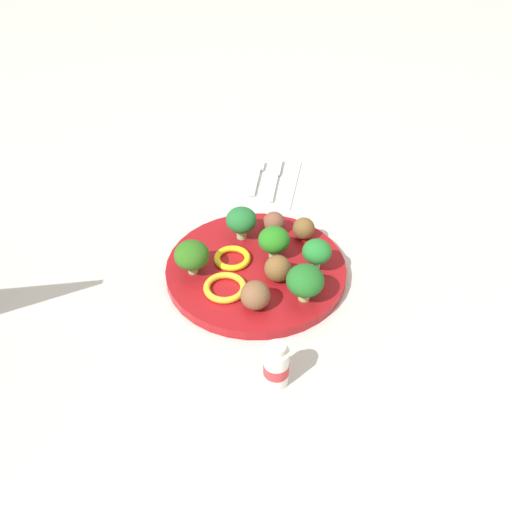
# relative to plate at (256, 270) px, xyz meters

# --- Properties ---
(ground_plane) EXTENTS (4.00, 4.00, 0.00)m
(ground_plane) POSITION_rel_plate_xyz_m (0.00, 0.00, -0.01)
(ground_plane) COLOR beige
(plate) EXTENTS (0.28, 0.28, 0.02)m
(plate) POSITION_rel_plate_xyz_m (0.00, 0.00, 0.00)
(plate) COLOR maroon
(plate) RESTS_ON ground_plane
(broccoli_floret_near_rim) EXTENTS (0.05, 0.05, 0.06)m
(broccoli_floret_near_rim) POSITION_rel_plate_xyz_m (-0.07, -0.08, 0.04)
(broccoli_floret_near_rim) COLOR #9FCD6E
(broccoli_floret_near_rim) RESTS_ON plate
(broccoli_floret_mid_left) EXTENTS (0.05, 0.05, 0.05)m
(broccoli_floret_mid_left) POSITION_rel_plate_xyz_m (0.03, -0.03, 0.04)
(broccoli_floret_mid_left) COLOR #93BB7C
(broccoli_floret_mid_left) RESTS_ON plate
(broccoli_floret_front_right) EXTENTS (0.05, 0.05, 0.06)m
(broccoli_floret_front_right) POSITION_rel_plate_xyz_m (0.07, 0.03, 0.04)
(broccoli_floret_front_right) COLOR #9BCE80
(broccoli_floret_front_right) RESTS_ON plate
(broccoli_floret_back_left) EXTENTS (0.05, 0.05, 0.05)m
(broccoli_floret_back_left) POSITION_rel_plate_xyz_m (-0.02, 0.09, 0.04)
(broccoli_floret_back_left) COLOR #8CBB7C
(broccoli_floret_back_left) RESTS_ON plate
(broccoli_floret_mid_right) EXTENTS (0.04, 0.04, 0.05)m
(broccoli_floret_mid_right) POSITION_rel_plate_xyz_m (0.00, -0.09, 0.04)
(broccoli_floret_mid_right) COLOR #92C179
(broccoli_floret_mid_right) RESTS_ON plate
(meatball_back_left) EXTENTS (0.04, 0.04, 0.04)m
(meatball_back_left) POSITION_rel_plate_xyz_m (0.08, -0.07, 0.03)
(meatball_back_left) COLOR brown
(meatball_back_left) RESTS_ON plate
(meatball_center) EXTENTS (0.04, 0.04, 0.04)m
(meatball_center) POSITION_rel_plate_xyz_m (0.09, -0.02, 0.03)
(meatball_center) COLOR brown
(meatball_center) RESTS_ON plate
(meatball_front_right) EXTENTS (0.04, 0.04, 0.04)m
(meatball_front_right) POSITION_rel_plate_xyz_m (-0.03, -0.04, 0.03)
(meatball_front_right) COLOR brown
(meatball_front_right) RESTS_ON plate
(meatball_back_right) EXTENTS (0.04, 0.04, 0.04)m
(meatball_back_right) POSITION_rel_plate_xyz_m (-0.09, -0.01, 0.03)
(meatball_back_right) COLOR brown
(meatball_back_right) RESTS_ON plate
(pepper_ring_near_rim) EXTENTS (0.07, 0.07, 0.01)m
(pepper_ring_near_rim) POSITION_rel_plate_xyz_m (0.01, 0.04, 0.01)
(pepper_ring_near_rim) COLOR yellow
(pepper_ring_near_rim) RESTS_ON plate
(pepper_ring_back_right) EXTENTS (0.09, 0.09, 0.01)m
(pepper_ring_back_right) POSITION_rel_plate_xyz_m (-0.06, 0.04, 0.01)
(pepper_ring_back_right) COLOR yellow
(pepper_ring_back_right) RESTS_ON plate
(napkin) EXTENTS (0.18, 0.13, 0.01)m
(napkin) POSITION_rel_plate_xyz_m (0.27, 0.01, -0.01)
(napkin) COLOR white
(napkin) RESTS_ON ground_plane
(fork) EXTENTS (0.12, 0.02, 0.01)m
(fork) POSITION_rel_plate_xyz_m (0.27, 0.03, -0.00)
(fork) COLOR silver
(fork) RESTS_ON napkin
(knife) EXTENTS (0.15, 0.02, 0.01)m
(knife) POSITION_rel_plate_xyz_m (0.27, -0.01, -0.00)
(knife) COLOR white
(knife) RESTS_ON napkin
(yogurt_bottle) EXTENTS (0.03, 0.03, 0.07)m
(yogurt_bottle) POSITION_rel_plate_xyz_m (-0.21, -0.04, 0.02)
(yogurt_bottle) COLOR white
(yogurt_bottle) RESTS_ON ground_plane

